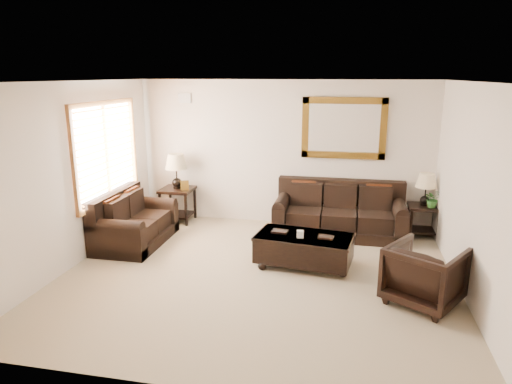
% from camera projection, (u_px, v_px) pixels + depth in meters
% --- Properties ---
extents(room, '(5.51, 5.01, 2.71)m').
position_uv_depth(room, '(256.00, 184.00, 6.18)').
color(room, '#83745A').
rests_on(room, ground).
extents(window, '(0.07, 1.96, 1.66)m').
position_uv_depth(window, '(107.00, 152.00, 7.50)').
color(window, white).
rests_on(window, room).
extents(mirror, '(1.50, 0.06, 1.10)m').
position_uv_depth(mirror, '(344.00, 128.00, 8.18)').
color(mirror, '#513210').
rests_on(mirror, room).
extents(air_vent, '(0.25, 0.02, 0.18)m').
position_uv_depth(air_vent, '(185.00, 98.00, 8.65)').
color(air_vent, '#999999').
rests_on(air_vent, room).
extents(sofa, '(2.28, 0.99, 0.93)m').
position_uv_depth(sofa, '(339.00, 215.00, 8.16)').
color(sofa, black).
rests_on(sofa, room).
extents(loveseat, '(0.94, 1.58, 0.89)m').
position_uv_depth(loveseat, '(132.00, 224.00, 7.71)').
color(loveseat, black).
rests_on(loveseat, room).
extents(end_table_left, '(0.60, 0.60, 1.33)m').
position_uv_depth(end_table_left, '(177.00, 178.00, 8.73)').
color(end_table_left, black).
rests_on(end_table_left, room).
extents(end_table_right, '(0.52, 0.52, 1.14)m').
position_uv_depth(end_table_right, '(425.00, 196.00, 7.92)').
color(end_table_right, black).
rests_on(end_table_right, room).
extents(coffee_table, '(1.50, 0.94, 0.60)m').
position_uv_depth(coffee_table, '(304.00, 247.00, 6.79)').
color(coffee_table, black).
rests_on(coffee_table, room).
extents(armchair, '(1.10, 1.08, 0.84)m').
position_uv_depth(armchair, '(425.00, 272.00, 5.63)').
color(armchair, black).
rests_on(armchair, floor).
extents(potted_plant, '(0.38, 0.40, 0.24)m').
position_uv_depth(potted_plant, '(433.00, 201.00, 7.82)').
color(potted_plant, '#296021').
rests_on(potted_plant, end_table_right).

